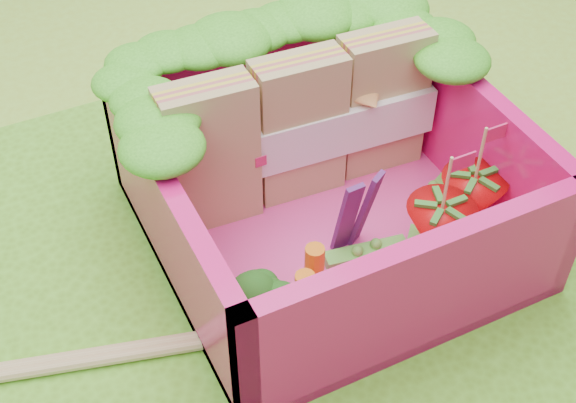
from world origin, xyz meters
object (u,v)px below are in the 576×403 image
(strawberry_right, at_px, (470,201))
(strawberry_left, at_px, (438,232))
(sandwich_stack, at_px, (300,128))
(bento_box, at_px, (328,183))
(broccoli, at_px, (259,297))

(strawberry_right, bearing_deg, strawberry_left, -157.96)
(sandwich_stack, height_order, strawberry_right, sandwich_stack)
(bento_box, relative_size, strawberry_left, 2.62)
(broccoli, bearing_deg, strawberry_right, 6.02)
(sandwich_stack, distance_m, broccoli, 0.76)
(strawberry_left, height_order, strawberry_right, strawberry_left)
(bento_box, relative_size, sandwich_stack, 1.15)
(strawberry_left, distance_m, strawberry_right, 0.22)
(sandwich_stack, bearing_deg, strawberry_right, -45.79)
(strawberry_left, relative_size, strawberry_right, 1.01)
(bento_box, bearing_deg, strawberry_right, -26.63)
(broccoli, bearing_deg, strawberry_left, 1.25)
(sandwich_stack, relative_size, broccoli, 3.55)
(bento_box, xyz_separation_m, broccoli, (-0.44, -0.34, -0.05))
(sandwich_stack, distance_m, strawberry_right, 0.71)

